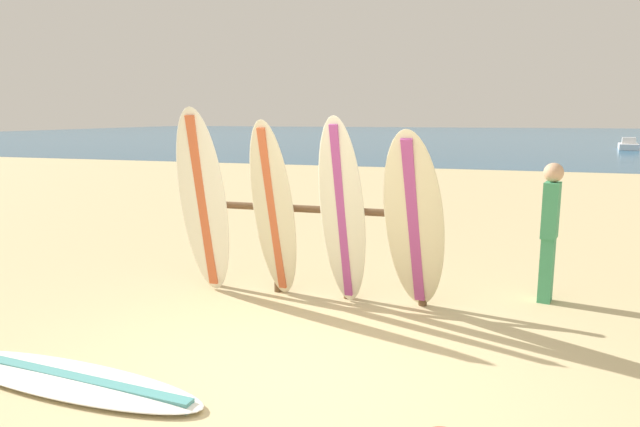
# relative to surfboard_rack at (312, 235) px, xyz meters

# --- Properties ---
(ground_plane) EXTENTS (120.00, 120.00, 0.00)m
(ground_plane) POSITION_rel_surfboard_rack_xyz_m (0.44, -2.01, -0.69)
(ground_plane) COLOR #CCB784
(ocean_water) EXTENTS (120.00, 80.00, 0.01)m
(ocean_water) POSITION_rel_surfboard_rack_xyz_m (0.44, 55.99, -0.69)
(ocean_water) COLOR #1E5984
(ocean_water) RESTS_ON ground
(surfboard_rack) EXTENTS (2.57, 0.09, 1.13)m
(surfboard_rack) POSITION_rel_surfboard_rack_xyz_m (0.00, 0.00, 0.00)
(surfboard_rack) COLOR brown
(surfboard_rack) RESTS_ON ground
(surfboard_leaning_far_left) EXTENTS (0.57, 0.57, 2.10)m
(surfboard_leaning_far_left) POSITION_rel_surfboard_rack_xyz_m (-1.13, -0.37, 0.35)
(surfboard_leaning_far_left) COLOR white
(surfboard_leaning_far_left) RESTS_ON ground
(surfboard_leaning_left) EXTENTS (0.54, 0.61, 1.97)m
(surfboard_leaning_left) POSITION_rel_surfboard_rack_xyz_m (-0.35, -0.28, 0.29)
(surfboard_leaning_left) COLOR beige
(surfboard_leaning_left) RESTS_ON ground
(surfboard_leaning_center_left) EXTENTS (0.52, 0.66, 2.01)m
(surfboard_leaning_center_left) POSITION_rel_surfboard_rack_xyz_m (0.44, -0.36, 0.31)
(surfboard_leaning_center_left) COLOR silver
(surfboard_leaning_center_left) RESTS_ON ground
(surfboard_leaning_center) EXTENTS (0.66, 1.01, 1.90)m
(surfboard_leaning_center) POSITION_rel_surfboard_rack_xyz_m (1.18, -0.44, 0.25)
(surfboard_leaning_center) COLOR beige
(surfboard_leaning_center) RESTS_ON ground
(surfboard_lying_on_sand) EXTENTS (2.43, 0.75, 0.08)m
(surfboard_lying_on_sand) POSITION_rel_surfboard_rack_xyz_m (-1.13, -2.55, -0.66)
(surfboard_lying_on_sand) COLOR white
(surfboard_lying_on_sand) RESTS_ON ground
(beachgoer_standing) EXTENTS (0.20, 0.27, 1.51)m
(beachgoer_standing) POSITION_rel_surfboard_rack_xyz_m (2.49, 0.52, 0.14)
(beachgoer_standing) COLOR #3F9966
(beachgoer_standing) RESTS_ON ground
(small_boat_offshore) EXTENTS (1.44, 2.81, 0.71)m
(small_boat_offshore) POSITION_rel_surfboard_rack_xyz_m (9.87, 31.92, -0.44)
(small_boat_offshore) COLOR silver
(small_boat_offshore) RESTS_ON ocean_water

